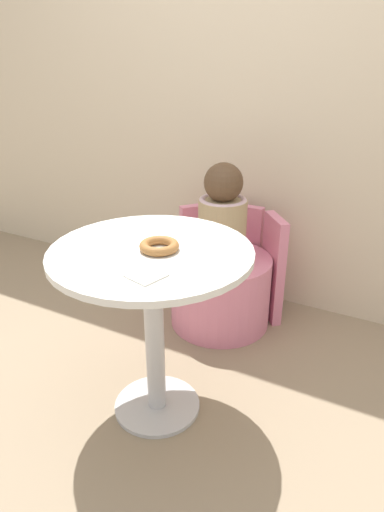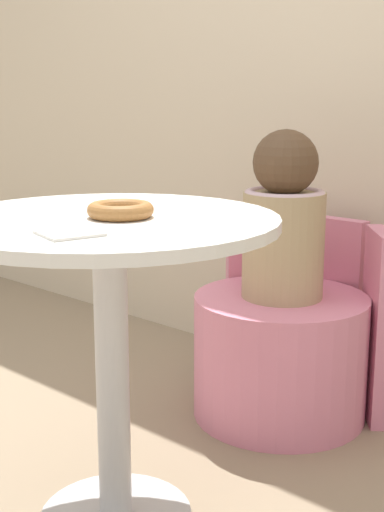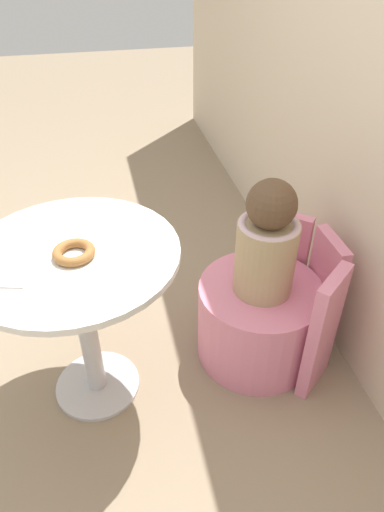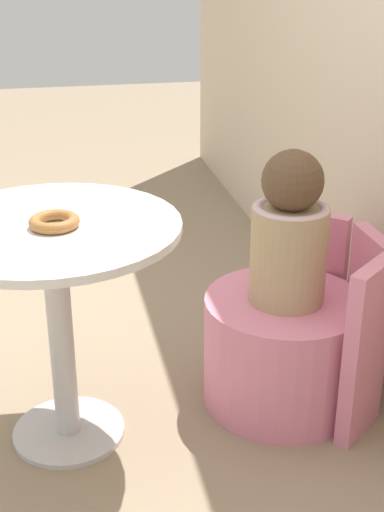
# 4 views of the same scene
# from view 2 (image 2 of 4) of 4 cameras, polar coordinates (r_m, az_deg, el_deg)

# --- Properties ---
(ground_plane) EXTENTS (12.00, 12.00, 0.00)m
(ground_plane) POSITION_cam_2_polar(r_m,az_deg,el_deg) (1.82, -6.77, -19.60)
(ground_plane) COLOR gray
(back_wall) EXTENTS (6.00, 0.06, 2.40)m
(back_wall) POSITION_cam_2_polar(r_m,az_deg,el_deg) (2.44, 13.83, 17.80)
(back_wall) COLOR beige
(back_wall) RESTS_ON ground_plane
(round_table) EXTENTS (0.73, 0.73, 0.72)m
(round_table) POSITION_cam_2_polar(r_m,az_deg,el_deg) (1.56, -6.56, -2.70)
(round_table) COLOR silver
(round_table) RESTS_ON ground_plane
(tub_chair) EXTENTS (0.53, 0.53, 0.38)m
(tub_chair) POSITION_cam_2_polar(r_m,az_deg,el_deg) (2.22, 7.05, -7.93)
(tub_chair) COLOR pink
(tub_chair) RESTS_ON ground_plane
(booth_backrest) EXTENTS (0.63, 0.23, 0.58)m
(booth_backrest) POSITION_cam_2_polar(r_m,az_deg,el_deg) (2.36, 10.20, -4.17)
(booth_backrest) COLOR pink
(booth_backrest) RESTS_ON ground_plane
(child_figure) EXTENTS (0.24, 0.24, 0.50)m
(child_figure) POSITION_cam_2_polar(r_m,az_deg,el_deg) (2.11, 7.36, 2.81)
(child_figure) COLOR tan
(child_figure) RESTS_ON tub_chair
(donut) EXTENTS (0.14, 0.14, 0.03)m
(donut) POSITION_cam_2_polar(r_m,az_deg,el_deg) (1.50, -5.82, 3.68)
(donut) COLOR #9E6633
(donut) RESTS_ON round_table
(paper_napkin) EXTENTS (0.13, 0.13, 0.01)m
(paper_napkin) POSITION_cam_2_polar(r_m,az_deg,el_deg) (1.33, -9.78, 1.81)
(paper_napkin) COLOR silver
(paper_napkin) RESTS_ON round_table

